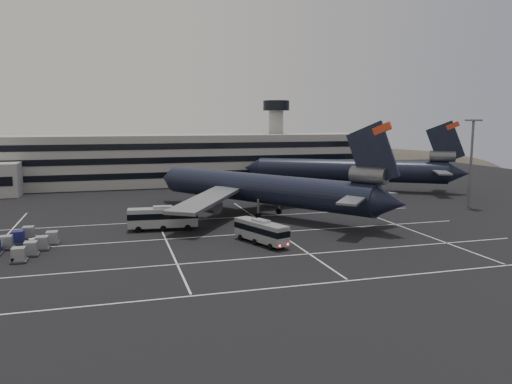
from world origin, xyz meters
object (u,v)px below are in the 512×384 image
bus_near (261,231)px  bus_far (163,217)px  trijet_main (263,188)px  uld_cluster (20,244)px

bus_near → bus_far: 18.75m
trijet_main → bus_far: 21.23m
bus_near → bus_far: (-12.99, 13.53, 0.22)m
bus_far → uld_cluster: size_ratio=0.71×
bus_near → uld_cluster: bearing=148.9°
trijet_main → uld_cluster: bearing=166.5°
uld_cluster → bus_near: bearing=-9.4°
bus_far → uld_cluster: bus_far is taller
bus_far → uld_cluster: (-20.65, -7.97, -1.27)m
uld_cluster → trijet_main: bearing=21.1°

